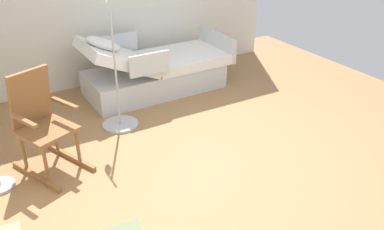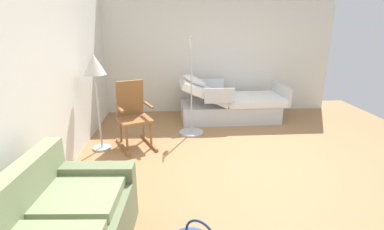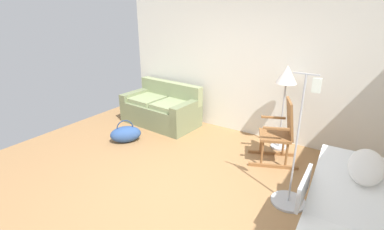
{
  "view_description": "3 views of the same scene",
  "coord_description": "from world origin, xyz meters",
  "px_view_note": "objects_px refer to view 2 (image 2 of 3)",
  "views": [
    {
      "loc": [
        -3.01,
        2.11,
        2.45
      ],
      "look_at": [
        -0.12,
        0.44,
        0.72
      ],
      "focal_mm": 38.34,
      "sensor_mm": 36.0,
      "label": 1
    },
    {
      "loc": [
        -3.68,
        1.01,
        1.89
      ],
      "look_at": [
        0.12,
        0.73,
        0.7
      ],
      "focal_mm": 27.44,
      "sensor_mm": 36.0,
      "label": 2
    },
    {
      "loc": [
        1.9,
        -2.58,
        2.36
      ],
      "look_at": [
        -0.28,
        0.78,
        0.85
      ],
      "focal_mm": 26.82,
      "sensor_mm": 36.0,
      "label": 3
    }
  ],
  "objects_px": {
    "hospital_bed": "(229,105)",
    "iv_pole": "(191,120)",
    "rocking_chair": "(133,115)",
    "floor_lamp": "(95,71)"
  },
  "relations": [
    {
      "from": "hospital_bed",
      "to": "iv_pole",
      "type": "xyz_separation_m",
      "value": [
        -0.74,
        0.83,
        -0.05
      ]
    },
    {
      "from": "rocking_chair",
      "to": "floor_lamp",
      "type": "bearing_deg",
      "value": 104.18
    },
    {
      "from": "floor_lamp",
      "to": "iv_pole",
      "type": "xyz_separation_m",
      "value": [
        0.59,
        -1.46,
        -0.98
      ]
    },
    {
      "from": "hospital_bed",
      "to": "iv_pole",
      "type": "height_order",
      "value": "iv_pole"
    },
    {
      "from": "rocking_chair",
      "to": "iv_pole",
      "type": "relative_size",
      "value": 0.62
    },
    {
      "from": "rocking_chair",
      "to": "floor_lamp",
      "type": "xyz_separation_m",
      "value": [
        -0.13,
        0.5,
        0.72
      ]
    },
    {
      "from": "floor_lamp",
      "to": "rocking_chair",
      "type": "bearing_deg",
      "value": -75.82
    },
    {
      "from": "floor_lamp",
      "to": "iv_pole",
      "type": "height_order",
      "value": "iv_pole"
    },
    {
      "from": "hospital_bed",
      "to": "floor_lamp",
      "type": "height_order",
      "value": "floor_lamp"
    },
    {
      "from": "hospital_bed",
      "to": "iv_pole",
      "type": "bearing_deg",
      "value": 131.6
    }
  ]
}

